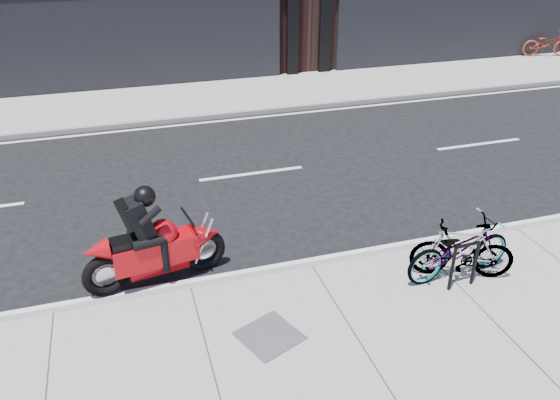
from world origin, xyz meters
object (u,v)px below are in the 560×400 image
object	(u,v)px
bicycle_front	(459,249)
utility_grate	(269,336)
bike_rack	(464,262)
bicycle_far	(547,43)
bicycle_rear	(462,250)
motorcycle	(161,243)

from	to	relation	value
bicycle_front	utility_grate	bearing A→B (deg)	94.67
bike_rack	bicycle_front	world-z (taller)	bicycle_front
bike_rack	bicycle_far	world-z (taller)	bicycle_far
bicycle_front	bike_rack	bearing A→B (deg)	157.21
bike_rack	bicycle_rear	bearing A→B (deg)	62.82
bicycle_rear	motorcycle	distance (m)	4.72
motorcycle	utility_grate	xyz separation A→B (m)	(1.21, -1.93, -0.56)
bike_rack	bicycle_far	xyz separation A→B (m)	(11.90, 12.19, 0.03)
bicycle_front	bicycle_far	xyz separation A→B (m)	(11.80, 11.89, 0.01)
bike_rack	motorcycle	bearing A→B (deg)	158.39
motorcycle	bicycle_far	distance (m)	19.33
bike_rack	bicycle_far	bearing A→B (deg)	45.67
bicycle_front	bicycle_rear	distance (m)	0.05
bicycle_rear	bicycle_front	bearing A→B (deg)	-116.12
bicycle_far	bicycle_front	bearing A→B (deg)	151.03
bicycle_rear	bicycle_far	xyz separation A→B (m)	(11.77, 11.93, 0.01)
bicycle_front	motorcycle	xyz separation A→B (m)	(-4.45, 1.43, 0.08)
bicycle_far	utility_grate	bearing A→B (deg)	145.29
bike_rack	motorcycle	size ratio (longest dim) A/B	0.34
bicycle_far	utility_grate	xyz separation A→B (m)	(-15.04, -12.39, -0.49)
motorcycle	utility_grate	bearing A→B (deg)	-67.32
bicycle_front	motorcycle	size ratio (longest dim) A/B	0.80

